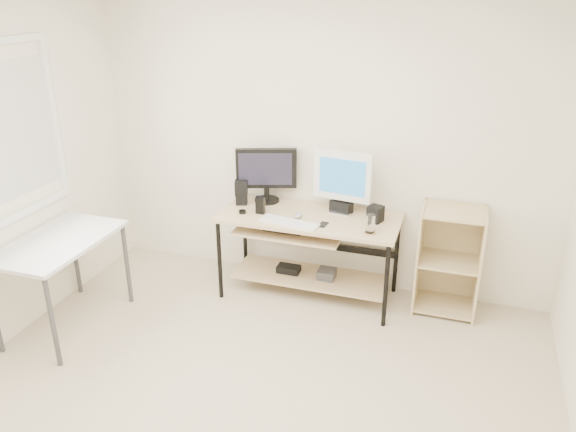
# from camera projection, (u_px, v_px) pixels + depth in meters

# --- Properties ---
(room) EXTENTS (4.01, 4.01, 2.62)m
(room) POSITION_uv_depth(u_px,v_px,m) (205.00, 225.00, 3.08)
(room) COLOR beige
(room) RESTS_ON ground
(desk) EXTENTS (1.50, 0.65, 0.75)m
(desk) POSITION_uv_depth(u_px,v_px,m) (306.00, 238.00, 4.77)
(desk) COLOR #CFB383
(desk) RESTS_ON ground
(side_table) EXTENTS (0.60, 1.00, 0.75)m
(side_table) POSITION_uv_depth(u_px,v_px,m) (59.00, 250.00, 4.27)
(side_table) COLOR white
(side_table) RESTS_ON ground
(shelf_unit) EXTENTS (0.50, 0.40, 0.90)m
(shelf_unit) POSITION_uv_depth(u_px,v_px,m) (449.00, 259.00, 4.60)
(shelf_unit) COLOR #D2BA83
(shelf_unit) RESTS_ON ground
(black_monitor) EXTENTS (0.52, 0.22, 0.48)m
(black_monitor) POSITION_uv_depth(u_px,v_px,m) (266.00, 172.00, 4.88)
(black_monitor) COLOR black
(black_monitor) RESTS_ON desk
(white_imac) EXTENTS (0.50, 0.16, 0.53)m
(white_imac) POSITION_uv_depth(u_px,v_px,m) (343.00, 178.00, 4.63)
(white_imac) COLOR silver
(white_imac) RESTS_ON desk
(keyboard) EXTENTS (0.51, 0.21, 0.02)m
(keyboard) POSITION_uv_depth(u_px,v_px,m) (289.00, 223.00, 4.52)
(keyboard) COLOR white
(keyboard) RESTS_ON desk
(mouse) EXTENTS (0.06, 0.10, 0.03)m
(mouse) POSITION_uv_depth(u_px,v_px,m) (298.00, 215.00, 4.64)
(mouse) COLOR #A8A8AD
(mouse) RESTS_ON desk
(center_speaker) EXTENTS (0.21, 0.14, 0.10)m
(center_speaker) POSITION_uv_depth(u_px,v_px,m) (341.00, 207.00, 4.74)
(center_speaker) COLOR black
(center_speaker) RESTS_ON desk
(speaker_left) EXTENTS (0.13, 0.13, 0.21)m
(speaker_left) POSITION_uv_depth(u_px,v_px,m) (241.00, 192.00, 4.89)
(speaker_left) COLOR black
(speaker_left) RESTS_ON desk
(speaker_right) EXTENTS (0.14, 0.14, 0.13)m
(speaker_right) POSITION_uv_depth(u_px,v_px,m) (375.00, 214.00, 4.54)
(speaker_right) COLOR black
(speaker_right) RESTS_ON desk
(audio_controller) EXTENTS (0.08, 0.05, 0.15)m
(audio_controller) POSITION_uv_depth(u_px,v_px,m) (260.00, 205.00, 4.70)
(audio_controller) COLOR black
(audio_controller) RESTS_ON desk
(volume_puck) EXTENTS (0.07, 0.07, 0.03)m
(volume_puck) POSITION_uv_depth(u_px,v_px,m) (242.00, 212.00, 4.72)
(volume_puck) COLOR black
(volume_puck) RESTS_ON desk
(smartphone) EXTENTS (0.07, 0.11, 0.01)m
(smartphone) POSITION_uv_depth(u_px,v_px,m) (323.00, 225.00, 4.50)
(smartphone) COLOR black
(smartphone) RESTS_ON desk
(coaster) EXTENTS (0.11, 0.11, 0.01)m
(coaster) POSITION_uv_depth(u_px,v_px,m) (370.00, 233.00, 4.35)
(coaster) COLOR #AF7D4F
(coaster) RESTS_ON desk
(drinking_glass) EXTENTS (0.09, 0.09, 0.15)m
(drinking_glass) POSITION_uv_depth(u_px,v_px,m) (370.00, 224.00, 4.33)
(drinking_glass) COLOR white
(drinking_glass) RESTS_ON coaster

